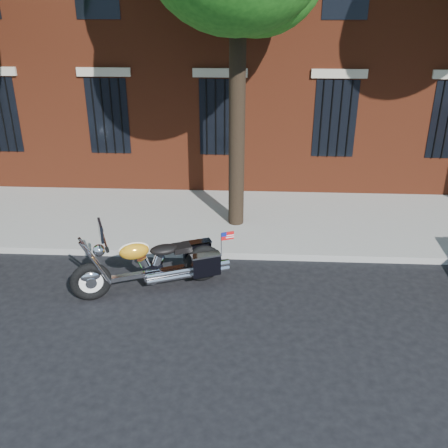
{
  "coord_description": "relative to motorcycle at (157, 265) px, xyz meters",
  "views": [
    {
      "loc": [
        0.8,
        -8.05,
        5.05
      ],
      "look_at": [
        0.33,
        0.8,
        1.05
      ],
      "focal_mm": 40.0,
      "sensor_mm": 36.0,
      "label": 1
    }
  ],
  "objects": [
    {
      "name": "ground",
      "position": [
        0.9,
        -0.06,
        -0.51
      ],
      "size": [
        120.0,
        120.0,
        0.0
      ],
      "primitive_type": "plane",
      "color": "black",
      "rests_on": "ground"
    },
    {
      "name": "sidewalk",
      "position": [
        0.9,
        3.2,
        -0.44
      ],
      "size": [
        40.0,
        3.6,
        0.15
      ],
      "primitive_type": "cube",
      "color": "gray",
      "rests_on": "ground"
    },
    {
      "name": "motorcycle",
      "position": [
        0.0,
        0.0,
        0.0
      ],
      "size": [
        2.94,
        1.53,
        1.52
      ],
      "rotation": [
        0.0,
        0.0,
        0.39
      ],
      "color": "black",
      "rests_on": "ground"
    },
    {
      "name": "curb",
      "position": [
        0.9,
        1.32,
        -0.44
      ],
      "size": [
        40.0,
        0.16,
        0.15
      ],
      "primitive_type": "cube",
      "color": "gray",
      "rests_on": "ground"
    }
  ]
}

